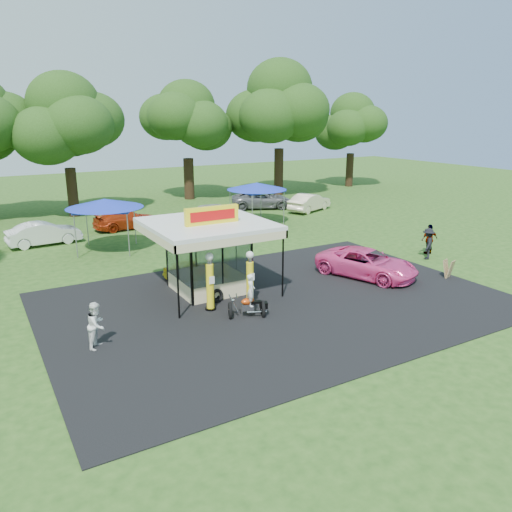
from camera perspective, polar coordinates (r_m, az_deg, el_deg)
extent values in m
plane|color=#244A17|center=(21.12, 5.42, -6.99)|extent=(120.00, 120.00, 0.00)
cube|color=black|center=(22.64, 2.48, -5.26)|extent=(20.00, 14.00, 0.04)
cube|color=white|center=(24.21, -5.37, -3.86)|extent=(3.00, 3.00, 0.06)
cube|color=white|center=(23.31, -5.57, 3.70)|extent=(5.40, 5.40, 0.18)
cube|color=yellow|center=(22.77, -5.08, 4.68)|extent=(2.60, 0.25, 0.80)
cube|color=red|center=(22.65, -4.94, 4.62)|extent=(2.21, 0.02, 0.45)
cylinder|color=black|center=(20.55, -8.93, -3.01)|extent=(0.08, 0.08, 3.20)
cylinder|color=black|center=(22.77, 3.09, -0.94)|extent=(0.08, 0.08, 3.20)
cylinder|color=black|center=(21.84, -5.20, -6.04)|extent=(0.48, 0.48, 0.11)
cylinder|color=yellow|center=(21.47, -5.27, -3.46)|extent=(0.33, 0.33, 1.98)
cylinder|color=silver|center=(21.13, -5.35, -0.65)|extent=(0.22, 0.22, 0.22)
sphere|color=white|center=(21.07, -5.36, -0.08)|extent=(0.35, 0.35, 0.35)
cube|color=white|center=(21.19, -5.07, -2.77)|extent=(0.24, 0.02, 0.33)
cylinder|color=black|center=(22.28, -0.69, -5.52)|extent=(0.47, 0.47, 0.11)
cylinder|color=yellow|center=(21.93, -0.70, -3.07)|extent=(0.32, 0.32, 1.91)
cylinder|color=silver|center=(21.61, -0.71, -0.42)|extent=(0.21, 0.21, 0.21)
sphere|color=white|center=(21.55, -0.71, 0.12)|extent=(0.34, 0.34, 0.34)
cube|color=white|center=(21.67, -0.45, -2.42)|extent=(0.23, 0.02, 0.32)
torus|color=black|center=(20.89, -2.96, -6.29)|extent=(0.44, 0.76, 0.77)
torus|color=black|center=(21.02, 0.79, -6.12)|extent=(0.44, 0.76, 0.77)
cube|color=silver|center=(20.89, -0.95, -5.83)|extent=(0.56, 0.43, 0.27)
ellipsoid|color=#E1470F|center=(20.80, -0.96, -5.18)|extent=(0.59, 0.33, 0.27)
cube|color=black|center=(20.85, -0.08, -5.28)|extent=(0.56, 0.42, 0.09)
cube|color=black|center=(20.95, 0.87, -5.63)|extent=(0.42, 0.41, 0.26)
cylinder|color=silver|center=(20.77, -2.59, -5.43)|extent=(0.39, 0.21, 0.82)
cylinder|color=silver|center=(20.67, -2.23, -4.59)|extent=(0.26, 0.52, 0.05)
sphere|color=silver|center=(20.72, -2.65, -5.08)|extent=(0.15, 0.15, 0.15)
imported|color=white|center=(20.64, -0.58, -3.93)|extent=(0.50, 0.59, 1.37)
torus|color=black|center=(22.59, -4.44, -4.55)|extent=(0.67, 0.40, 0.65)
torus|color=black|center=(22.65, -4.83, -4.50)|extent=(0.69, 0.48, 0.65)
cube|color=#593819|center=(27.52, 21.32, -1.47)|extent=(0.58, 0.40, 0.96)
cube|color=#593819|center=(27.66, 20.95, -1.34)|extent=(0.58, 0.40, 0.96)
imported|color=yellow|center=(25.99, -7.44, -1.48)|extent=(2.82, 1.13, 0.96)
imported|color=#FD4497|center=(26.51, 12.54, -0.82)|extent=(4.10, 5.76, 1.46)
imported|color=white|center=(19.05, -17.75, -7.52)|extent=(1.03, 1.07, 1.74)
imported|color=black|center=(30.68, 19.04, 1.34)|extent=(1.36, 1.28, 1.84)
imported|color=gray|center=(31.84, 19.22, 1.82)|extent=(1.14, 0.68, 1.83)
imported|color=white|center=(35.04, -23.09, 2.38)|extent=(4.66, 1.98, 1.50)
imported|color=#B22E0D|center=(38.03, -14.57, 4.07)|extent=(5.01, 2.45, 1.40)
imported|color=#BCBCC1|center=(38.05, -4.44, 4.79)|extent=(5.19, 2.44, 1.72)
imported|color=slate|center=(44.95, 0.73, 6.44)|extent=(6.05, 4.49, 1.53)
imported|color=beige|center=(43.85, 6.12, 6.12)|extent=(4.93, 3.28, 1.54)
cylinder|color=gray|center=(33.26, -19.83, 3.00)|extent=(0.06, 0.06, 2.58)
cylinder|color=gray|center=(33.90, -14.82, 3.66)|extent=(0.06, 0.06, 2.58)
cylinder|color=gray|center=(30.36, -18.74, 1.93)|extent=(0.06, 0.06, 2.58)
cylinder|color=gray|center=(31.06, -13.30, 2.66)|extent=(0.06, 0.06, 2.58)
cube|color=#1D33BD|center=(31.84, -16.87, 5.21)|extent=(3.22, 3.22, 0.13)
cone|color=#1D33BD|center=(31.79, -16.92, 5.80)|extent=(4.64, 4.64, 0.54)
cylinder|color=gray|center=(39.01, -2.89, 5.70)|extent=(0.06, 0.06, 2.53)
cylinder|color=gray|center=(40.43, 0.85, 6.08)|extent=(0.06, 0.06, 2.53)
cylinder|color=gray|center=(36.45, -0.75, 4.99)|extent=(0.06, 0.06, 2.53)
cylinder|color=gray|center=(37.97, 3.16, 5.41)|extent=(0.06, 0.06, 2.53)
cube|color=#1D33BD|center=(38.22, 0.09, 7.52)|extent=(3.16, 3.16, 0.13)
cone|color=#1D33BD|center=(38.17, 0.09, 8.00)|extent=(4.55, 4.55, 0.53)
cylinder|color=black|center=(43.92, -20.24, 6.84)|extent=(0.85, 0.85, 3.95)
ellipsoid|color=#204012|center=(43.48, -20.90, 13.53)|extent=(9.49, 9.49, 8.14)
cylinder|color=black|center=(50.27, -7.67, 8.74)|extent=(1.00, 1.00, 3.99)
ellipsoid|color=#204012|center=(49.89, -7.89, 14.56)|extent=(9.31, 9.31, 7.98)
cylinder|color=black|center=(52.51, 2.61, 9.59)|extent=(0.95, 0.95, 4.75)
ellipsoid|color=#204012|center=(52.18, 2.70, 16.23)|extent=(11.09, 11.09, 9.51)
cylinder|color=black|center=(59.77, 10.65, 9.65)|extent=(0.85, 0.85, 3.78)
ellipsoid|color=#204012|center=(59.46, 10.88, 14.18)|extent=(8.53, 8.53, 7.31)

